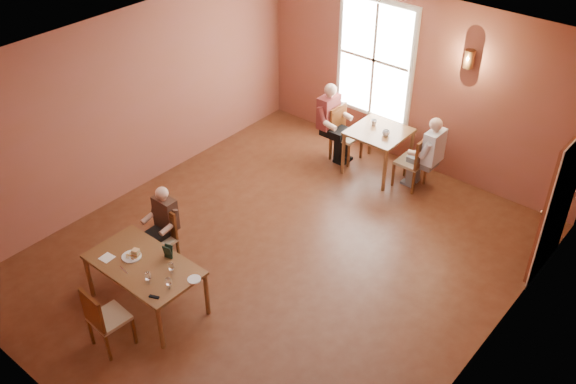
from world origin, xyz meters
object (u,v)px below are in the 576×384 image
Objects in this scene: chair_diner_main at (159,240)px; diner_maroon at (346,125)px; main_table at (147,284)px; chair_diner_maroon at (347,135)px; second_table at (377,151)px; diner_main at (156,233)px; chair_diner_white at (411,161)px; diner_white at (414,153)px; chair_empty at (109,317)px.

chair_diner_main is 0.64× the size of diner_maroon.
main_table is 4.65m from chair_diner_maroon.
main_table is 4.67m from second_table.
chair_diner_white is (1.65, 4.02, -0.09)m from diner_main.
chair_diner_white is at bearing -112.31° from diner_main.
diner_main is 1.15× the size of chair_diner_maroon.
diner_maroon reaches higher than chair_diner_main.
chair_diner_main is at bearing 157.17° from diner_white.
chair_empty is at bearing 169.94° from chair_diner_white.
chair_diner_maroon is at bearing 90.00° from chair_diner_white.
chair_diner_main is 4.01m from diner_maroon.
diner_main is at bearing 157.32° from diner_white.
chair_empty reaches higher than chair_diner_main.
diner_maroon is at bearing -94.58° from chair_diner_main.
chair_diner_maroon reaches higher than chair_empty.
main_table is 4.80m from diner_white.
diner_maroon reaches higher than diner_main.
diner_maroon is (-1.36, 0.00, 0.03)m from diner_white.
diner_maroon is at bearing 90.00° from chair_diner_white.
chair_diner_main is 0.94× the size of second_table.
chair_diner_main is at bearing 127.57° from main_table.
chair_diner_maroon is (-1.33, 0.00, -0.15)m from diner_white.
main_table is 4.78m from chair_diner_white.
chair_diner_maroon is at bearing 90.00° from diner_maroon.
chair_diner_white is at bearing -112.46° from chair_diner_main.
chair_diner_maroon is 0.73× the size of diner_maroon.
second_table is at bearing 90.45° from chair_empty.
main_table is 1.65× the size of second_table.
second_table is 0.96× the size of chair_diner_white.
diner_main is (-0.50, 0.62, 0.21)m from main_table.
chair_diner_white reaches higher than second_table.
chair_diner_main is 0.77× the size of diner_main.
diner_main reaches higher than main_table.
diner_maroon reaches higher than chair_diner_maroon.
chair_diner_white is at bearing 90.00° from diner_white.
diner_main is (0.00, -0.03, 0.13)m from chair_diner_main.
chair_empty is at bearing 169.63° from diner_white.
main_table is at bearing -96.15° from second_table.
chair_diner_white is 1.30m from chair_diner_maroon.
chair_diner_white is at bearing 0.00° from second_table.
diner_maroon is at bearing -94.55° from diner_main.
chair_diner_main is 0.92× the size of chair_empty.
diner_white is 1.31× the size of chair_diner_maroon.
diner_maroon is (0.32, 4.02, 0.11)m from diner_main.
chair_empty is 0.95× the size of chair_diner_maroon.
main_table is 1.75× the size of chair_diner_main.
chair_diner_maroon is (0.35, 3.99, 0.06)m from chair_diner_main.
chair_diner_maroon reaches higher than chair_diner_white.
chair_diner_white is (1.65, 3.99, 0.05)m from chair_diner_main.
chair_diner_main is 0.88× the size of chair_diner_maroon.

